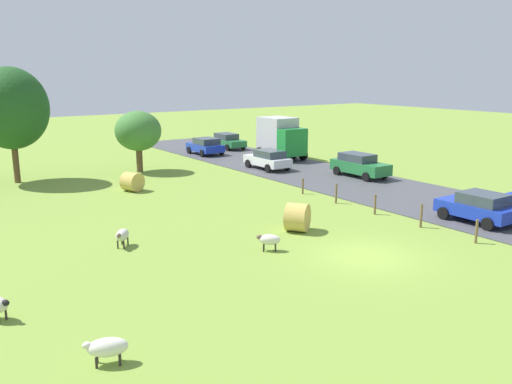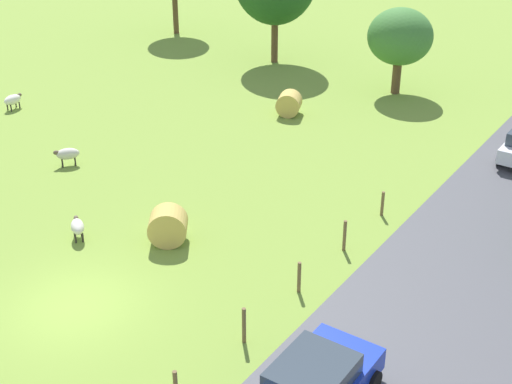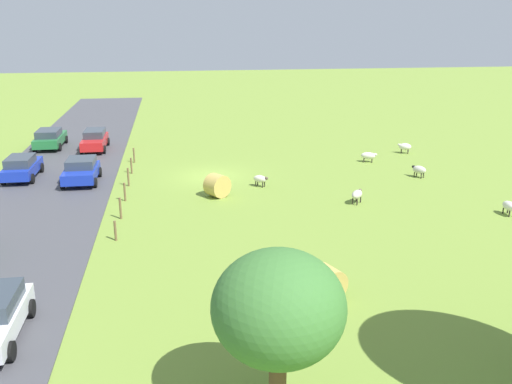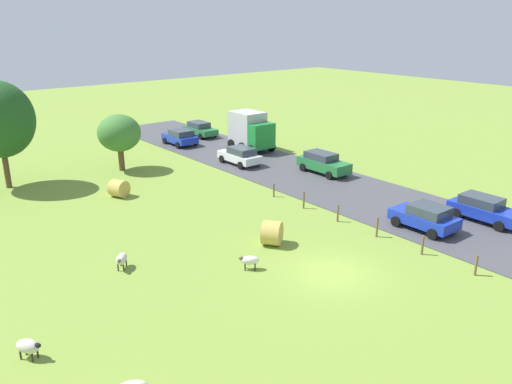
{
  "view_description": "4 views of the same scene",
  "coord_description": "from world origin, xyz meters",
  "px_view_note": "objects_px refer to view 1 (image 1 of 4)",
  "views": [
    {
      "loc": [
        -15.95,
        -14.88,
        7.55
      ],
      "look_at": [
        -0.09,
        7.96,
        1.31
      ],
      "focal_mm": 37.81,
      "sensor_mm": 36.0,
      "label": 1
    },
    {
      "loc": [
        15.07,
        -12.09,
        13.57
      ],
      "look_at": [
        1.59,
        7.66,
        1.17
      ],
      "focal_mm": 51.04,
      "sensor_mm": 36.0,
      "label": 2
    },
    {
      "loc": [
        2.39,
        35.92,
        10.17
      ],
      "look_at": [
        -1.9,
        7.71,
        1.18
      ],
      "focal_mm": 38.65,
      "sensor_mm": 36.0,
      "label": 3
    },
    {
      "loc": [
        -17.51,
        -15.69,
        12.08
      ],
      "look_at": [
        2.33,
        8.89,
        1.45
      ],
      "focal_mm": 36.53,
      "sensor_mm": 36.0,
      "label": 4
    }
  ],
  "objects_px": {
    "hay_bale_0": "(297,217)",
    "car_7": "(228,141)",
    "car_6": "(359,165)",
    "tree_1": "(11,108)",
    "truck_0": "(281,138)",
    "sheep_4": "(107,347)",
    "sheep_3": "(269,240)",
    "car_0": "(205,146)",
    "hay_bale_1": "(132,182)",
    "tree_0": "(138,131)",
    "sheep_2": "(122,235)",
    "car_4": "(268,159)",
    "car_5": "(479,207)"
  },
  "relations": [
    {
      "from": "tree_0",
      "to": "tree_1",
      "type": "bearing_deg",
      "value": 173.19
    },
    {
      "from": "sheep_2",
      "to": "hay_bale_0",
      "type": "relative_size",
      "value": 0.79
    },
    {
      "from": "tree_1",
      "to": "truck_0",
      "type": "xyz_separation_m",
      "value": [
        21.07,
        -2.47,
        -3.18
      ]
    },
    {
      "from": "sheep_2",
      "to": "tree_0",
      "type": "height_order",
      "value": "tree_0"
    },
    {
      "from": "tree_0",
      "to": "car_7",
      "type": "distance_m",
      "value": 14.05
    },
    {
      "from": "sheep_3",
      "to": "car_6",
      "type": "height_order",
      "value": "car_6"
    },
    {
      "from": "tree_1",
      "to": "hay_bale_1",
      "type": "bearing_deg",
      "value": -52.28
    },
    {
      "from": "hay_bale_0",
      "to": "hay_bale_1",
      "type": "bearing_deg",
      "value": 103.34
    },
    {
      "from": "sheep_3",
      "to": "tree_1",
      "type": "height_order",
      "value": "tree_1"
    },
    {
      "from": "car_4",
      "to": "car_6",
      "type": "height_order",
      "value": "car_6"
    },
    {
      "from": "car_6",
      "to": "hay_bale_0",
      "type": "bearing_deg",
      "value": -146.96
    },
    {
      "from": "tree_1",
      "to": "truck_0",
      "type": "height_order",
      "value": "tree_1"
    },
    {
      "from": "hay_bale_0",
      "to": "car_7",
      "type": "relative_size",
      "value": 0.33
    },
    {
      "from": "hay_bale_0",
      "to": "truck_0",
      "type": "distance_m",
      "value": 21.68
    },
    {
      "from": "sheep_2",
      "to": "car_0",
      "type": "distance_m",
      "value": 26.73
    },
    {
      "from": "hay_bale_0",
      "to": "car_4",
      "type": "bearing_deg",
      "value": 58.85
    },
    {
      "from": "tree_1",
      "to": "car_7",
      "type": "distance_m",
      "value": 21.9
    },
    {
      "from": "car_5",
      "to": "sheep_3",
      "type": "bearing_deg",
      "value": 167.41
    },
    {
      "from": "sheep_3",
      "to": "car_4",
      "type": "height_order",
      "value": "car_4"
    },
    {
      "from": "car_0",
      "to": "car_6",
      "type": "relative_size",
      "value": 0.84
    },
    {
      "from": "tree_1",
      "to": "car_6",
      "type": "bearing_deg",
      "value": -30.28
    },
    {
      "from": "car_6",
      "to": "car_7",
      "type": "distance_m",
      "value": 17.9
    },
    {
      "from": "sheep_3",
      "to": "tree_0",
      "type": "relative_size",
      "value": 0.22
    },
    {
      "from": "sheep_4",
      "to": "hay_bale_1",
      "type": "distance_m",
      "value": 21.49
    },
    {
      "from": "sheep_2",
      "to": "sheep_3",
      "type": "height_order",
      "value": "sheep_2"
    },
    {
      "from": "sheep_4",
      "to": "hay_bale_0",
      "type": "bearing_deg",
      "value": 29.33
    },
    {
      "from": "tree_0",
      "to": "car_0",
      "type": "relative_size",
      "value": 1.22
    },
    {
      "from": "sheep_3",
      "to": "car_7",
      "type": "height_order",
      "value": "car_7"
    },
    {
      "from": "tree_1",
      "to": "car_0",
      "type": "height_order",
      "value": "tree_1"
    },
    {
      "from": "hay_bale_1",
      "to": "tree_0",
      "type": "distance_m",
      "value": 7.29
    },
    {
      "from": "truck_0",
      "to": "car_0",
      "type": "xyz_separation_m",
      "value": [
        -4.09,
        6.04,
        -1.07
      ]
    },
    {
      "from": "tree_0",
      "to": "sheep_4",
      "type": "bearing_deg",
      "value": -114.56
    },
    {
      "from": "hay_bale_1",
      "to": "truck_0",
      "type": "distance_m",
      "value": 16.3
    },
    {
      "from": "hay_bale_1",
      "to": "truck_0",
      "type": "height_order",
      "value": "truck_0"
    },
    {
      "from": "sheep_3",
      "to": "truck_0",
      "type": "distance_m",
      "value": 24.7
    },
    {
      "from": "hay_bale_0",
      "to": "car_7",
      "type": "bearing_deg",
      "value": 64.94
    },
    {
      "from": "sheep_3",
      "to": "hay_bale_0",
      "type": "bearing_deg",
      "value": 29.51
    },
    {
      "from": "hay_bale_1",
      "to": "sheep_2",
      "type": "bearing_deg",
      "value": -114.23
    },
    {
      "from": "tree_1",
      "to": "car_5",
      "type": "relative_size",
      "value": 2.05
    },
    {
      "from": "sheep_2",
      "to": "car_5",
      "type": "xyz_separation_m",
      "value": [
        16.27,
        -6.64,
        0.32
      ]
    },
    {
      "from": "tree_1",
      "to": "truck_0",
      "type": "distance_m",
      "value": 21.46
    },
    {
      "from": "sheep_4",
      "to": "car_6",
      "type": "relative_size",
      "value": 0.27
    },
    {
      "from": "tree_0",
      "to": "truck_0",
      "type": "bearing_deg",
      "value": -6.59
    },
    {
      "from": "car_4",
      "to": "hay_bale_1",
      "type": "bearing_deg",
      "value": -173.93
    },
    {
      "from": "sheep_3",
      "to": "truck_0",
      "type": "xyz_separation_m",
      "value": [
        15.33,
        19.32,
        1.42
      ]
    },
    {
      "from": "car_0",
      "to": "car_6",
      "type": "distance_m",
      "value": 16.23
    },
    {
      "from": "sheep_2",
      "to": "hay_bale_1",
      "type": "xyz_separation_m",
      "value": [
        4.74,
        10.54,
        0.07
      ]
    },
    {
      "from": "car_7",
      "to": "car_0",
      "type": "bearing_deg",
      "value": -150.08
    },
    {
      "from": "car_4",
      "to": "car_7",
      "type": "distance_m",
      "value": 12.11
    },
    {
      "from": "sheep_4",
      "to": "sheep_2",
      "type": "bearing_deg",
      "value": 66.6
    }
  ]
}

